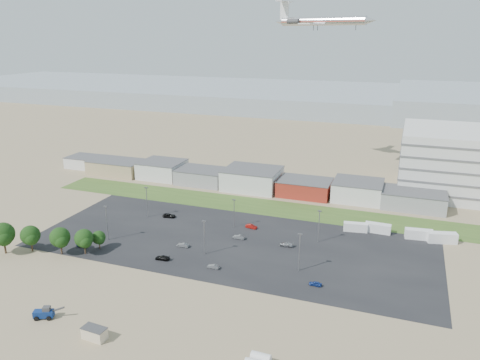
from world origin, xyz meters
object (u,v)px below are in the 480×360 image
at_px(tree_far_left, 3,236).
at_px(parked_car_13, 213,266).
at_px(box_trailer_a, 355,227).
at_px(parked_car_2, 315,284).
at_px(parked_car_9, 169,216).
at_px(telehandler, 44,313).
at_px(parked_car_12, 286,244).
at_px(portable_shed, 94,333).
at_px(storage_tank_nw, 261,358).
at_px(parked_car_4, 183,245).
at_px(parked_car_11, 251,226).
at_px(parked_car_3, 162,258).
at_px(airliner, 323,21).
at_px(parked_car_7, 239,237).
at_px(parked_car_10, 82,245).

height_order(tree_far_left, parked_car_13, tree_far_left).
xyz_separation_m(box_trailer_a, parked_car_2, (-5.26, -38.08, -0.84)).
bearing_deg(parked_car_9, telehandler, 175.93).
distance_m(tree_far_left, parked_car_9, 51.40).
bearing_deg(tree_far_left, parked_car_12, 23.32).
bearing_deg(portable_shed, box_trailer_a, 63.67).
height_order(storage_tank_nw, parked_car_2, storage_tank_nw).
height_order(parked_car_2, parked_car_9, parked_car_9).
relative_size(box_trailer_a, tree_far_left, 0.70).
xyz_separation_m(parked_car_2, parked_car_4, (-41.23, 8.66, 0.04)).
relative_size(parked_car_9, parked_car_11, 1.16).
relative_size(portable_shed, storage_tank_nw, 1.35).
relative_size(box_trailer_a, parked_car_3, 1.78).
xyz_separation_m(airliner, parked_car_12, (7.67, -81.08, -64.82)).
distance_m(box_trailer_a, parked_car_4, 55.02).
relative_size(tree_far_left, parked_car_4, 2.91).
xyz_separation_m(parked_car_7, parked_car_10, (-41.63, -21.20, -0.06)).
relative_size(portable_shed, parked_car_13, 1.55).
distance_m(portable_shed, parked_car_7, 57.68).
bearing_deg(parked_car_2, storage_tank_nw, -3.64).
bearing_deg(parked_car_11, parked_car_13, -173.75).
bearing_deg(telehandler, tree_far_left, 123.83).
relative_size(telehandler, parked_car_9, 1.54).
bearing_deg(box_trailer_a, parked_car_4, -156.04).
distance_m(storage_tank_nw, parked_car_7, 56.98).
bearing_deg(parked_car_4, parked_car_12, 110.90).
relative_size(parked_car_10, parked_car_11, 1.01).
relative_size(telehandler, parked_car_11, 1.79).
bearing_deg(storage_tank_nw, box_trailer_a, 82.43).
relative_size(telehandler, parked_car_12, 1.66).
xyz_separation_m(tree_far_left, airliner, (67.07, 113.30, 60.15)).
height_order(parked_car_3, parked_car_13, parked_car_3).
bearing_deg(parked_car_13, parked_car_9, -133.63).
relative_size(parked_car_3, parked_car_10, 1.07).
height_order(portable_shed, parked_car_12, portable_shed).
bearing_deg(parked_car_4, parked_car_10, -69.99).
bearing_deg(airliner, parked_car_3, -89.15).
height_order(tree_far_left, parked_car_3, tree_far_left).
xyz_separation_m(parked_car_3, parked_car_10, (-26.39, -0.75, -0.04)).
height_order(parked_car_10, parked_car_11, parked_car_11).
distance_m(telehandler, tree_far_left, 40.32).
xyz_separation_m(box_trailer_a, parked_car_7, (-32.96, -18.39, -0.77)).
xyz_separation_m(airliner, parked_car_4, (-20.98, -91.97, -64.83)).
distance_m(box_trailer_a, airliner, 93.08).
xyz_separation_m(telehandler, parked_car_7, (26.07, 54.37, -0.81)).
relative_size(parked_car_4, parked_car_13, 1.08).
xyz_separation_m(parked_car_7, parked_car_9, (-28.63, 8.37, -0.00)).
bearing_deg(parked_car_2, parked_car_7, -121.84).
relative_size(parked_car_10, parked_car_13, 1.16).
relative_size(airliner, parked_car_4, 12.55).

